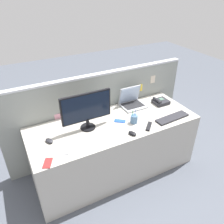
% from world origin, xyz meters
% --- Properties ---
extents(ground_plane, '(10.00, 10.00, 0.00)m').
position_xyz_m(ground_plane, '(0.00, 0.00, 0.00)').
color(ground_plane, '#4C515B').
extents(desk, '(2.00, 0.76, 0.72)m').
position_xyz_m(desk, '(0.00, 0.00, 0.36)').
color(desk, '#ADA89E').
rests_on(desk, ground_plane).
extents(cubicle_divider, '(2.49, 0.08, 1.19)m').
position_xyz_m(cubicle_divider, '(0.00, 0.42, 0.60)').
color(cubicle_divider, gray).
rests_on(cubicle_divider, ground_plane).
extents(desktop_monitor, '(0.57, 0.17, 0.43)m').
position_xyz_m(desktop_monitor, '(-0.31, 0.05, 0.97)').
color(desktop_monitor, black).
rests_on(desktop_monitor, desk).
extents(laptop, '(0.30, 0.26, 0.25)m').
position_xyz_m(laptop, '(0.40, 0.26, 0.79)').
color(laptop, '#9EA0A8').
rests_on(laptop, desk).
extents(desk_phone, '(0.19, 0.17, 0.08)m').
position_xyz_m(desk_phone, '(0.77, 0.12, 0.75)').
color(desk_phone, '#232328').
rests_on(desk_phone, desk).
extents(keyboard_main, '(0.45, 0.15, 0.02)m').
position_xyz_m(keyboard_main, '(0.66, -0.25, 0.73)').
color(keyboard_main, '#232328').
rests_on(keyboard_main, desk).
extents(computer_mouse_right_hand, '(0.09, 0.12, 0.03)m').
position_xyz_m(computer_mouse_right_hand, '(0.07, -0.30, 0.74)').
color(computer_mouse_right_hand, black).
rests_on(computer_mouse_right_hand, desk).
extents(computer_mouse_left_hand, '(0.09, 0.11, 0.03)m').
position_xyz_m(computer_mouse_left_hand, '(-0.76, -0.01, 0.74)').
color(computer_mouse_left_hand, '#232328').
rests_on(computer_mouse_left_hand, desk).
extents(pen_cup, '(0.08, 0.08, 0.17)m').
position_xyz_m(pen_cup, '(0.21, -0.10, 0.77)').
color(pen_cup, '#4C7093').
rests_on(pen_cup, desk).
extents(cell_phone_blue_case, '(0.14, 0.13, 0.01)m').
position_xyz_m(cell_phone_blue_case, '(0.08, -0.01, 0.73)').
color(cell_phone_blue_case, blue).
rests_on(cell_phone_blue_case, desk).
extents(cell_phone_red_case, '(0.12, 0.15, 0.01)m').
position_xyz_m(cell_phone_red_case, '(-0.86, -0.31, 0.73)').
color(cell_phone_red_case, '#B22323').
rests_on(cell_phone_red_case, desk).
extents(cell_phone_silver_slab, '(0.12, 0.15, 0.01)m').
position_xyz_m(cell_phone_silver_slab, '(-0.65, -0.21, 0.73)').
color(cell_phone_silver_slab, '#B7BAC1').
rests_on(cell_phone_silver_slab, desk).
extents(tv_remote, '(0.15, 0.15, 0.02)m').
position_xyz_m(tv_remote, '(0.31, -0.26, 0.73)').
color(tv_remote, black).
rests_on(tv_remote, desk).
extents(coffee_mug, '(0.12, 0.08, 0.09)m').
position_xyz_m(coffee_mug, '(-0.03, 0.32, 0.77)').
color(coffee_mug, '#197A84').
rests_on(coffee_mug, desk).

